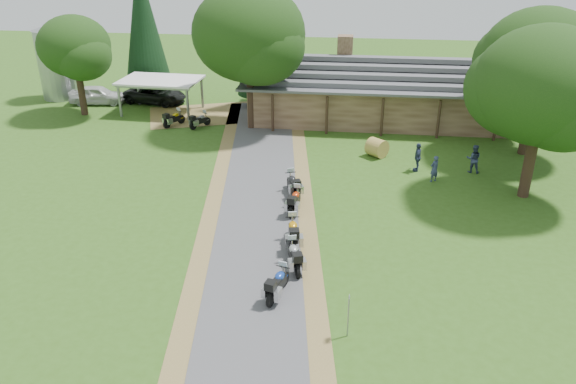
# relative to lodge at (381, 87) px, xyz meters

# --- Properties ---
(ground) EXTENTS (120.00, 120.00, 0.00)m
(ground) POSITION_rel_lodge_xyz_m (-6.00, -24.00, -2.45)
(ground) COLOR #325518
(ground) RESTS_ON ground
(driveway) EXTENTS (51.95, 51.95, 0.00)m
(driveway) POSITION_rel_lodge_xyz_m (-6.50, -20.00, -2.45)
(driveway) COLOR #4F4F52
(driveway) RESTS_ON ground
(lodge) EXTENTS (21.40, 9.40, 4.90)m
(lodge) POSITION_rel_lodge_xyz_m (0.00, 0.00, 0.00)
(lodge) COLOR brown
(lodge) RESTS_ON ground
(silo) EXTENTS (3.16, 3.16, 6.42)m
(silo) POSITION_rel_lodge_xyz_m (-28.10, 2.38, 0.76)
(silo) COLOR gray
(silo) RESTS_ON ground
(carport) EXTENTS (6.54, 4.55, 2.74)m
(carport) POSITION_rel_lodge_xyz_m (-17.74, -0.74, -1.08)
(carport) COLOR white
(carport) RESTS_ON ground
(car_white_sedan) EXTENTS (3.33, 6.32, 2.01)m
(car_white_sedan) POSITION_rel_lodge_xyz_m (-24.04, 0.88, -1.44)
(car_white_sedan) COLOR silver
(car_white_sedan) RESTS_ON ground
(car_dark_suv) EXTENTS (3.49, 6.20, 2.24)m
(car_dark_suv) POSITION_rel_lodge_xyz_m (-19.22, 1.76, -1.33)
(car_dark_suv) COLOR black
(car_dark_suv) RESTS_ON ground
(motorcycle_row_a) EXTENTS (1.09, 2.02, 1.32)m
(motorcycle_row_a) POSITION_rel_lodge_xyz_m (-4.76, -24.99, -1.79)
(motorcycle_row_a) COLOR #193C9A
(motorcycle_row_a) RESTS_ON ground
(motorcycle_row_b) EXTENTS (1.18, 2.06, 1.34)m
(motorcycle_row_b) POSITION_rel_lodge_xyz_m (-4.32, -22.82, -1.78)
(motorcycle_row_b) COLOR #95989D
(motorcycle_row_b) RESTS_ON ground
(motorcycle_row_c) EXTENTS (1.06, 2.22, 1.46)m
(motorcycle_row_c) POSITION_rel_lodge_xyz_m (-4.60, -20.82, -1.72)
(motorcycle_row_c) COLOR orange
(motorcycle_row_c) RESTS_ON ground
(motorcycle_row_d) EXTENTS (0.87, 2.04, 1.35)m
(motorcycle_row_d) POSITION_rel_lodge_xyz_m (-4.92, -17.29, -1.77)
(motorcycle_row_d) COLOR #C2360F
(motorcycle_row_d) RESTS_ON ground
(motorcycle_row_e) EXTENTS (1.33, 2.10, 1.37)m
(motorcycle_row_e) POSITION_rel_lodge_xyz_m (-5.26, -15.19, -1.77)
(motorcycle_row_e) COLOR black
(motorcycle_row_e) RESTS_ON ground
(motorcycle_carport_a) EXTENTS (1.48, 1.93, 1.29)m
(motorcycle_carport_a) POSITION_rel_lodge_xyz_m (-15.71, -4.13, -1.81)
(motorcycle_carport_a) COLOR #BFA40E
(motorcycle_carport_a) RESTS_ON ground
(motorcycle_carport_b) EXTENTS (1.48, 1.81, 1.22)m
(motorcycle_carport_b) POSITION_rel_lodge_xyz_m (-13.64, -4.23, -1.84)
(motorcycle_carport_b) COLOR gray
(motorcycle_carport_b) RESTS_ON ground
(person_a) EXTENTS (0.67, 0.64, 1.91)m
(person_a) POSITION_rel_lodge_xyz_m (2.89, -12.38, -1.49)
(person_a) COLOR #323D5D
(person_a) RESTS_ON ground
(person_b) EXTENTS (0.63, 0.48, 2.12)m
(person_b) POSITION_rel_lodge_xyz_m (5.44, -10.66, -1.39)
(person_b) COLOR #323D5D
(person_b) RESTS_ON ground
(person_c) EXTENTS (0.51, 0.66, 2.14)m
(person_c) POSITION_rel_lodge_xyz_m (2.04, -10.83, -1.38)
(person_c) COLOR #323D5D
(person_c) RESTS_ON ground
(hay_bale) EXTENTS (1.65, 1.66, 1.22)m
(hay_bale) POSITION_rel_lodge_xyz_m (-0.40, -8.66, -1.84)
(hay_bale) COLOR #A58C3C
(hay_bale) RESTS_ON ground
(sign_post) EXTENTS (0.33, 0.05, 1.81)m
(sign_post) POSITION_rel_lodge_xyz_m (-1.84, -27.20, -1.55)
(sign_post) COLOR gray
(sign_post) RESTS_ON ground
(oak_lodge_left) EXTENTS (8.09, 8.09, 11.37)m
(oak_lodge_left) POSITION_rel_lodge_xyz_m (-9.75, -3.82, 3.23)
(oak_lodge_left) COLOR #17340F
(oak_lodge_left) RESTS_ON ground
(oak_lodge_right) EXTENTS (7.42, 7.42, 10.33)m
(oak_lodge_right) POSITION_rel_lodge_xyz_m (9.39, -6.94, 2.71)
(oak_lodge_right) COLOR #17340F
(oak_lodge_right) RESTS_ON ground
(oak_driveway) EXTENTS (7.36, 7.36, 10.28)m
(oak_driveway) POSITION_rel_lodge_xyz_m (7.75, -13.82, 2.69)
(oak_driveway) COLOR #17340F
(oak_driveway) RESTS_ON ground
(oak_silo) EXTENTS (5.58, 5.58, 8.87)m
(oak_silo) POSITION_rel_lodge_xyz_m (-23.88, -2.17, 1.99)
(oak_silo) COLOR #17340F
(oak_silo) RESTS_ON ground
(cedar_near) EXTENTS (3.85, 3.85, 11.78)m
(cedar_near) POSITION_rel_lodge_xyz_m (-10.05, 2.23, 3.44)
(cedar_near) COLOR black
(cedar_near) RESTS_ON ground
(cedar_far) EXTENTS (4.07, 4.07, 11.79)m
(cedar_far) POSITION_rel_lodge_xyz_m (-20.42, 3.88, 3.45)
(cedar_far) COLOR black
(cedar_far) RESTS_ON ground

